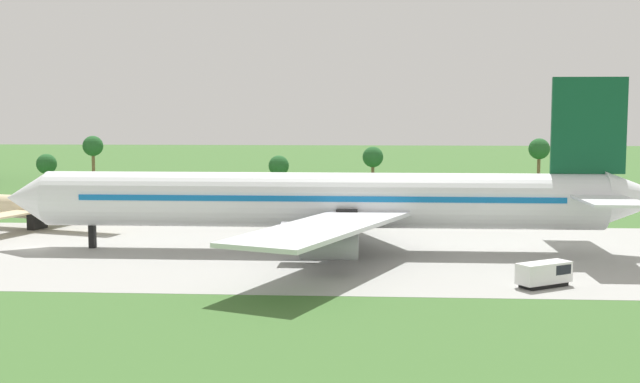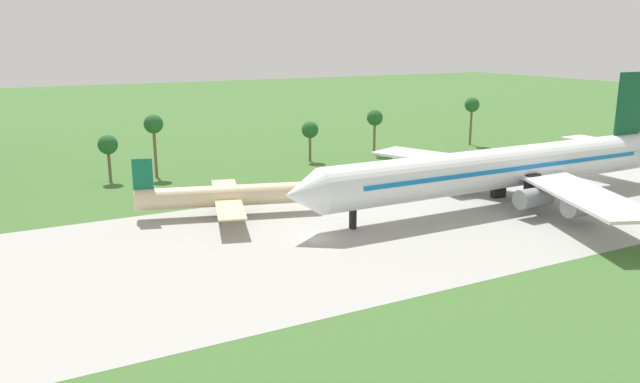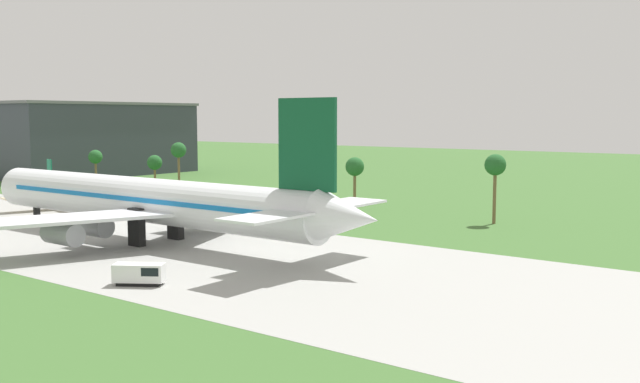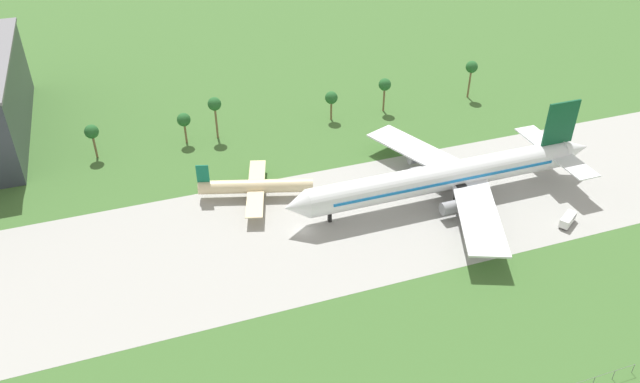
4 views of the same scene
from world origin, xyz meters
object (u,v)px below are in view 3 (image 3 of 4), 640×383
terminal_building (87,138)px  jet_airliner (149,201)px  regional_aircraft (68,193)px  baggage_tug (141,274)px

terminal_building → jet_airliner: bearing=-31.3°
jet_airliner → regional_aircraft: 44.87m
jet_airliner → regional_aircraft: jet_airliner is taller
jet_airliner → baggage_tug: 27.82m
regional_aircraft → terminal_building: bearing=142.5°
baggage_tug → terminal_building: 158.33m
jet_airliner → terminal_building: bearing=148.7°
jet_airliner → terminal_building: terminal_building is taller
baggage_tug → terminal_building: size_ratio=0.09×
jet_airliner → terminal_building: (-111.85, 68.11, 5.25)m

